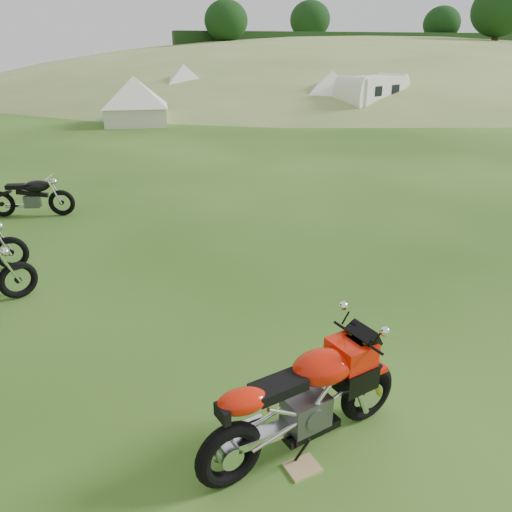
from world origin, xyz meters
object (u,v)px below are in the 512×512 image
object	(u,v)px
sport_motorcycle	(305,393)
vintage_moto_c	(30,195)
plywood_board	(302,467)
tent_left	(135,98)
caravan	(372,97)
tent_right	(331,91)
tent_mid	(185,86)

from	to	relation	value
sport_motorcycle	vintage_moto_c	xyz separation A→B (m)	(-2.64, 7.70, -0.15)
plywood_board	tent_left	distance (m)	20.27
vintage_moto_c	caravan	xyz separation A→B (m)	(14.55, 11.04, 0.51)
tent_right	caravan	distance (m)	1.96
plywood_board	caravan	bearing A→B (deg)	57.67
sport_motorcycle	tent_mid	xyz separation A→B (m)	(4.07, 24.87, 0.63)
tent_left	sport_motorcycle	bearing A→B (deg)	-84.26
plywood_board	sport_motorcycle	bearing A→B (deg)	66.03
plywood_board	caravan	size ratio (longest dim) A/B	0.07
tent_left	tent_mid	bearing A→B (deg)	65.17
plywood_board	tent_right	distance (m)	22.56
tent_right	plywood_board	bearing A→B (deg)	-93.73
vintage_moto_c	tent_left	distance (m)	12.81
sport_motorcycle	caravan	distance (m)	22.21
tent_left	caravan	distance (m)	11.09
tent_right	tent_left	bearing A→B (deg)	-157.62
sport_motorcycle	tent_right	world-z (taller)	tent_right
plywood_board	tent_right	world-z (taller)	tent_right
sport_motorcycle	tent_left	size ratio (longest dim) A/B	0.76
vintage_moto_c	tent_left	xyz separation A→B (m)	(3.53, 12.29, 0.68)
plywood_board	tent_right	xyz separation A→B (m)	(10.36, 20.01, 1.14)
sport_motorcycle	tent_mid	world-z (taller)	tent_mid
tent_left	vintage_moto_c	bearing A→B (deg)	-97.73
vintage_moto_c	tent_mid	distance (m)	18.45
sport_motorcycle	caravan	xyz separation A→B (m)	(11.90, 18.74, 0.37)
plywood_board	vintage_moto_c	bearing A→B (deg)	107.79
plywood_board	vintage_moto_c	xyz separation A→B (m)	(-2.54, 7.92, 0.43)
vintage_moto_c	sport_motorcycle	bearing A→B (deg)	-56.67
tent_right	vintage_moto_c	bearing A→B (deg)	-113.22
sport_motorcycle	tent_mid	distance (m)	25.21
tent_left	tent_right	bearing A→B (deg)	7.02
caravan	vintage_moto_c	bearing A→B (deg)	-166.65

